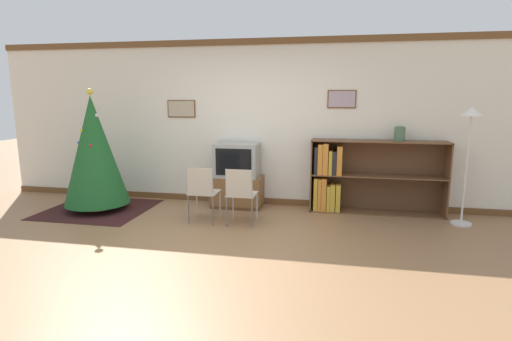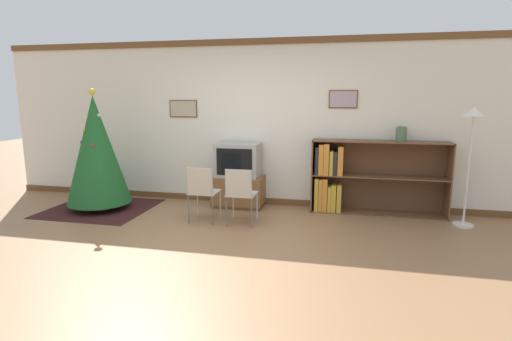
% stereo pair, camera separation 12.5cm
% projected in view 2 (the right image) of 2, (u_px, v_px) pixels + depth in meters
% --- Properties ---
extents(ground_plane, '(24.00, 24.00, 0.00)m').
position_uv_depth(ground_plane, '(216.00, 250.00, 4.74)').
color(ground_plane, '#936B47').
extents(wall_back, '(9.10, 0.11, 2.70)m').
position_uv_depth(wall_back, '(256.00, 123.00, 6.60)').
color(wall_back, silver).
rests_on(wall_back, ground_plane).
extents(area_rug, '(1.60, 1.49, 0.01)m').
position_uv_depth(area_rug, '(101.00, 208.00, 6.48)').
color(area_rug, '#381919').
rests_on(area_rug, ground_plane).
extents(christmas_tree, '(0.99, 0.99, 1.91)m').
position_uv_depth(christmas_tree, '(96.00, 150.00, 6.30)').
color(christmas_tree, maroon).
rests_on(christmas_tree, area_rug).
extents(tv_console, '(0.83, 0.48, 0.51)m').
position_uv_depth(tv_console, '(238.00, 191.00, 6.56)').
color(tv_console, brown).
rests_on(tv_console, ground_plane).
extents(television, '(0.70, 0.47, 0.54)m').
position_uv_depth(television, '(238.00, 160.00, 6.46)').
color(television, '#9E9E99').
rests_on(television, tv_console).
extents(folding_chair_left, '(0.40, 0.40, 0.82)m').
position_uv_depth(folding_chair_left, '(202.00, 191.00, 5.68)').
color(folding_chair_left, '#BCB29E').
rests_on(folding_chair_left, ground_plane).
extents(folding_chair_right, '(0.40, 0.40, 0.82)m').
position_uv_depth(folding_chair_right, '(240.00, 193.00, 5.56)').
color(folding_chair_right, '#BCB29E').
rests_on(folding_chair_right, ground_plane).
extents(bookshelf, '(2.03, 0.36, 1.13)m').
position_uv_depth(bookshelf, '(353.00, 178.00, 6.19)').
color(bookshelf, brown).
rests_on(bookshelf, ground_plane).
extents(vase, '(0.16, 0.16, 0.22)m').
position_uv_depth(vase, '(401.00, 134.00, 5.92)').
color(vase, '#47664C').
rests_on(vase, bookshelf).
extents(standing_lamp, '(0.28, 0.28, 1.65)m').
position_uv_depth(standing_lamp, '(472.00, 136.00, 5.39)').
color(standing_lamp, silver).
rests_on(standing_lamp, ground_plane).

